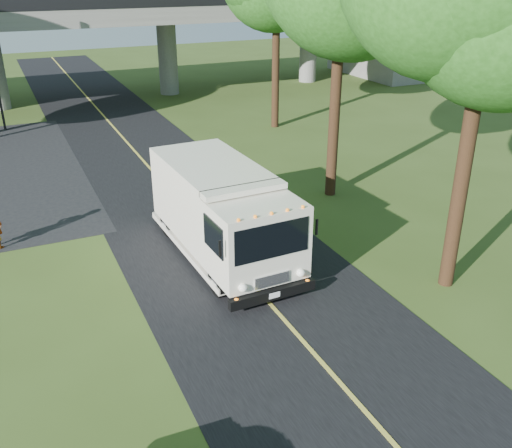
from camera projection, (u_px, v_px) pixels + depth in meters
ground at (307, 346)px, 14.83m from camera, size 120.00×120.00×0.00m
road at (186, 209)px, 23.09m from camera, size 7.00×90.00×0.02m
lane_line at (186, 208)px, 23.08m from camera, size 0.12×90.00×0.01m
overpass at (82, 35)px, 39.36m from camera, size 54.00×10.00×7.30m
step_van at (222, 210)px, 18.74m from camera, size 2.97×7.44×3.08m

